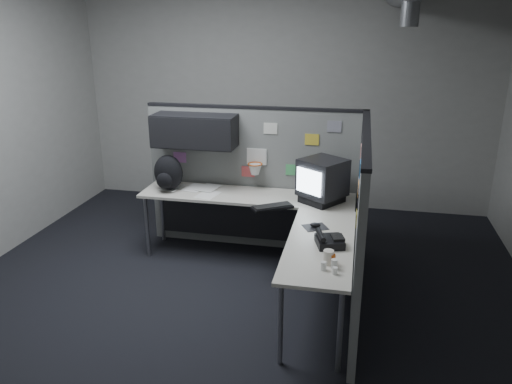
% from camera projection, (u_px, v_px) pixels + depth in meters
% --- Properties ---
extents(room, '(5.62, 5.62, 3.22)m').
position_uv_depth(room, '(300.00, 76.00, 3.88)').
color(room, black).
rests_on(room, ground).
extents(partition_back, '(2.44, 0.42, 1.63)m').
position_uv_depth(partition_back, '(238.00, 164.00, 5.54)').
color(partition_back, slate).
rests_on(partition_back, ground).
extents(partition_right, '(0.07, 2.23, 1.63)m').
position_uv_depth(partition_right, '(360.00, 222.00, 4.39)').
color(partition_right, slate).
rests_on(partition_right, ground).
extents(desk, '(2.31, 2.11, 0.73)m').
position_uv_depth(desk, '(264.00, 216.00, 5.09)').
color(desk, beige).
rests_on(desk, ground).
extents(monitor, '(0.55, 0.55, 0.45)m').
position_uv_depth(monitor, '(322.00, 180.00, 5.06)').
color(monitor, black).
rests_on(monitor, desk).
extents(keyboard, '(0.42, 0.35, 0.04)m').
position_uv_depth(keyboard, '(272.00, 207.00, 4.95)').
color(keyboard, black).
rests_on(keyboard, desk).
extents(mouse, '(0.26, 0.24, 0.04)m').
position_uv_depth(mouse, '(315.00, 226.00, 4.50)').
color(mouse, black).
rests_on(mouse, desk).
extents(phone, '(0.27, 0.29, 0.11)m').
position_uv_depth(phone, '(329.00, 241.00, 4.14)').
color(phone, black).
rests_on(phone, desk).
extents(bottles, '(0.14, 0.20, 0.09)m').
position_uv_depth(bottles, '(331.00, 264.00, 3.75)').
color(bottles, silver).
rests_on(bottles, desk).
extents(cup, '(0.09, 0.09, 0.11)m').
position_uv_depth(cup, '(328.00, 257.00, 3.82)').
color(cup, beige).
rests_on(cup, desk).
extents(papers, '(0.71, 0.52, 0.01)m').
position_uv_depth(papers, '(196.00, 189.00, 5.50)').
color(papers, white).
rests_on(papers, desk).
extents(backpack, '(0.38, 0.37, 0.39)m').
position_uv_depth(backpack, '(168.00, 173.00, 5.44)').
color(backpack, black).
rests_on(backpack, desk).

